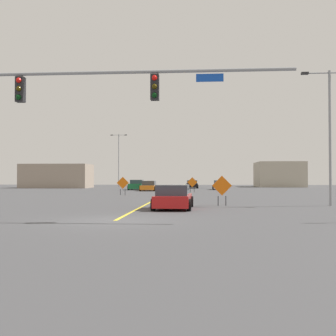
% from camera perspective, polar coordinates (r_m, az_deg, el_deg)
% --- Properties ---
extents(ground, '(162.69, 162.69, 0.00)m').
position_cam_1_polar(ground, '(16.65, -7.47, -7.37)').
color(ground, '#444447').
extents(road_centre_stripe, '(0.16, 90.38, 0.01)m').
position_cam_1_polar(road_centre_stripe, '(61.53, 1.06, -2.98)').
color(road_centre_stripe, yellow).
rests_on(road_centre_stripe, ground).
extents(traffic_signal_assembly, '(16.97, 0.44, 6.39)m').
position_cam_1_polar(traffic_signal_assembly, '(17.92, -18.79, 9.22)').
color(traffic_signal_assembly, gray).
rests_on(traffic_signal_assembly, ground).
extents(street_lamp_near_left, '(3.43, 0.24, 8.40)m').
position_cam_1_polar(street_lamp_near_left, '(27.06, 21.86, 5.53)').
color(street_lamp_near_left, gray).
rests_on(street_lamp_near_left, ground).
extents(street_lamp_mid_left, '(2.99, 0.24, 9.63)m').
position_cam_1_polar(street_lamp_mid_left, '(73.92, -6.97, 1.60)').
color(street_lamp_mid_left, gray).
rests_on(street_lamp_mid_left, ground).
extents(construction_sign_right_lane, '(1.24, 0.12, 1.86)m').
position_cam_1_polar(construction_sign_right_lane, '(25.44, 7.62, -2.67)').
color(construction_sign_right_lane, orange).
rests_on(construction_sign_right_lane, ground).
extents(construction_sign_median_far, '(1.19, 0.27, 1.82)m').
position_cam_1_polar(construction_sign_median_far, '(40.87, -6.40, -2.21)').
color(construction_sign_median_far, orange).
rests_on(construction_sign_median_far, ground).
extents(construction_sign_left_shoulder, '(1.20, 0.10, 1.80)m').
position_cam_1_polar(construction_sign_left_shoulder, '(48.21, 3.44, -2.11)').
color(construction_sign_left_shoulder, orange).
rests_on(construction_sign_left_shoulder, ground).
extents(car_orange_near, '(2.08, 4.36, 1.32)m').
position_cam_1_polar(car_orange_near, '(53.60, -2.70, -2.58)').
color(car_orange_near, orange).
rests_on(car_orange_near, ground).
extents(car_black_passing, '(2.19, 4.49, 1.30)m').
position_cam_1_polar(car_black_passing, '(66.72, 3.37, -2.32)').
color(car_black_passing, black).
rests_on(car_black_passing, ground).
extents(car_white_far, '(2.05, 4.02, 1.34)m').
position_cam_1_polar(car_white_far, '(59.43, 7.27, -2.44)').
color(car_white_far, white).
rests_on(car_white_far, ground).
extents(car_green_distant, '(2.19, 4.37, 1.43)m').
position_cam_1_polar(car_green_distant, '(58.19, -4.42, -2.42)').
color(car_green_distant, '#196B38').
rests_on(car_green_distant, ground).
extents(car_red_approaching, '(2.19, 4.28, 1.35)m').
position_cam_1_polar(car_red_approaching, '(22.61, 0.76, -4.14)').
color(car_red_approaching, red).
rests_on(car_red_approaching, ground).
extents(roadside_building_west, '(11.36, 5.66, 4.02)m').
position_cam_1_polar(roadside_building_west, '(71.20, -15.41, -1.10)').
color(roadside_building_west, gray).
rests_on(roadside_building_west, ground).
extents(roadside_building_east, '(8.35, 8.77, 4.67)m').
position_cam_1_polar(roadside_building_east, '(79.04, 15.37, -0.89)').
color(roadside_building_east, '#B2A893').
rests_on(roadside_building_east, ground).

